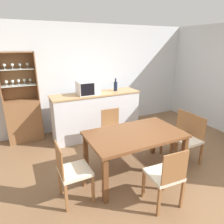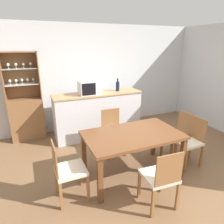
{
  "view_description": "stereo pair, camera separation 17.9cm",
  "coord_description": "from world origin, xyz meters",
  "views": [
    {
      "loc": [
        -1.96,
        -2.15,
        2.09
      ],
      "look_at": [
        -0.36,
        1.11,
        0.84
      ],
      "focal_mm": 32.0,
      "sensor_mm": 36.0,
      "label": 1
    },
    {
      "loc": [
        -1.8,
        -2.22,
        2.09
      ],
      "look_at": [
        -0.36,
        1.11,
        0.84
      ],
      "focal_mm": 32.0,
      "sensor_mm": 36.0,
      "label": 2
    }
  ],
  "objects": [
    {
      "name": "dining_table",
      "position": [
        -0.36,
        0.29,
        0.65
      ],
      "size": [
        1.52,
        0.91,
        0.74
      ],
      "color": "brown",
      "rests_on": "ground_plane"
    },
    {
      "name": "dining_chair_side_left_near",
      "position": [
        -1.44,
        0.15,
        0.45
      ],
      "size": [
        0.41,
        0.41,
        0.88
      ],
      "rotation": [
        0.0,
        0.0,
        -1.56
      ],
      "color": "beige",
      "rests_on": "ground_plane"
    },
    {
      "name": "wine_bottle",
      "position": [
        0.15,
        1.96,
        1.15
      ],
      "size": [
        0.08,
        0.08,
        0.29
      ],
      "color": "#141E38",
      "rests_on": "kitchen_counter"
    },
    {
      "name": "wall_back",
      "position": [
        0.0,
        2.63,
        1.27
      ],
      "size": [
        6.8,
        0.06,
        2.55
      ],
      "color": "silver",
      "rests_on": "ground_plane"
    },
    {
      "name": "dining_chair_head_near",
      "position": [
        -0.36,
        -0.49,
        0.45
      ],
      "size": [
        0.43,
        0.43,
        0.88
      ],
      "rotation": [
        0.0,
        0.0,
        -0.06
      ],
      "color": "beige",
      "rests_on": "ground_plane"
    },
    {
      "name": "microwave",
      "position": [
        -0.55,
        1.91,
        1.18
      ],
      "size": [
        0.47,
        0.34,
        0.29
      ],
      "color": "silver",
      "rests_on": "kitchen_counter"
    },
    {
      "name": "display_cabinet",
      "position": [
        -1.88,
        2.43,
        0.61
      ],
      "size": [
        0.72,
        0.35,
        1.94
      ],
      "color": "brown",
      "rests_on": "ground_plane"
    },
    {
      "name": "dining_chair_head_far",
      "position": [
        -0.36,
        1.06,
        0.45
      ],
      "size": [
        0.42,
        0.42,
        0.88
      ],
      "rotation": [
        0.0,
        0.0,
        3.1
      ],
      "color": "beige",
      "rests_on": "ground_plane"
    },
    {
      "name": "dining_chair_side_right_far",
      "position": [
        0.72,
        0.42,
        0.45
      ],
      "size": [
        0.43,
        0.43,
        0.88
      ],
      "rotation": [
        0.0,
        0.0,
        1.64
      ],
      "color": "beige",
      "rests_on": "ground_plane"
    },
    {
      "name": "kitchen_counter",
      "position": [
        -0.35,
        1.94,
        0.52
      ],
      "size": [
        2.02,
        0.55,
        1.04
      ],
      "color": "silver",
      "rests_on": "ground_plane"
    },
    {
      "name": "ground_plane",
      "position": [
        0.0,
        0.0,
        0.0
      ],
      "size": [
        18.0,
        18.0,
        0.0
      ],
      "primitive_type": "plane",
      "color": "brown"
    },
    {
      "name": "dining_chair_side_right_near",
      "position": [
        0.72,
        0.15,
        0.45
      ],
      "size": [
        0.42,
        0.42,
        0.88
      ],
      "rotation": [
        0.0,
        0.0,
        1.6
      ],
      "color": "beige",
      "rests_on": "ground_plane"
    }
  ]
}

